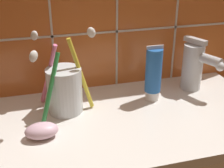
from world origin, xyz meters
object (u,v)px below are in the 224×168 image
(sink_faucet, at_px, (195,65))
(toothbrush_cup, at_px, (64,89))
(soap_bar, at_px, (42,131))
(toothpaste_tube, at_px, (153,74))

(sink_faucet, bearing_deg, toothbrush_cup, -109.86)
(soap_bar, bearing_deg, sink_faucet, 16.79)
(toothbrush_cup, height_order, toothpaste_tube, toothbrush_cup)
(toothpaste_tube, height_order, soap_bar, toothpaste_tube)
(toothpaste_tube, bearing_deg, toothbrush_cup, -180.00)
(toothbrush_cup, xyz_separation_m, toothpaste_tube, (0.20, 0.00, 0.01))
(sink_faucet, distance_m, soap_bar, 0.40)
(toothbrush_cup, height_order, soap_bar, toothbrush_cup)
(sink_faucet, bearing_deg, toothpaste_tube, -102.33)
(toothbrush_cup, distance_m, sink_faucet, 0.32)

